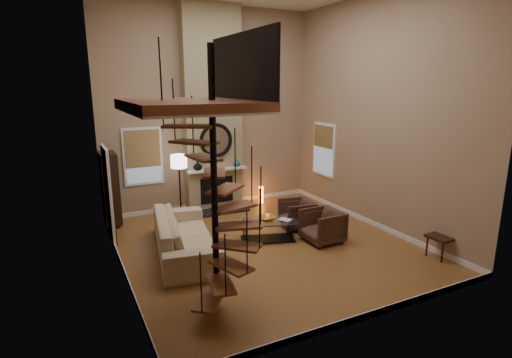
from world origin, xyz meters
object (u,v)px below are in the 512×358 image
armchair_near (300,214)px  floor_lamp (179,167)px  accent_lamp (261,195)px  sofa (184,235)px  hutch (110,188)px  armchair_far (325,226)px  coffee_table (268,228)px  side_chair (445,232)px

armchair_near → floor_lamp: size_ratio=0.45×
armchair_near → accent_lamp: bearing=-172.7°
sofa → hutch: bearing=33.8°
sofa → armchair_far: sofa is taller
armchair_near → coffee_table: 1.14m
sofa → coffee_table: 1.90m
armchair_far → accent_lamp: size_ratio=1.67×
hutch → accent_lamp: bearing=0.1°
accent_lamp → side_chair: (1.62, -5.02, 0.28)m
armchair_far → side_chair: (1.67, -1.77, 0.17)m
sofa → floor_lamp: bearing=-4.7°
accent_lamp → armchair_far: bearing=-90.8°
armchair_near → coffee_table: armchair_near is taller
coffee_table → accent_lamp: (1.18, 2.63, -0.03)m
accent_lamp → side_chair: size_ratio=0.49×
sofa → side_chair: bearing=-108.8°
floor_lamp → hutch: bearing=166.1°
hutch → armchair_far: hutch is taller
coffee_table → floor_lamp: 2.84m
hutch → armchair_near: 4.71m
coffee_table → accent_lamp: bearing=65.8°
coffee_table → floor_lamp: size_ratio=0.84×
armchair_near → accent_lamp: 2.28m
accent_lamp → coffee_table: bearing=-114.2°
coffee_table → armchair_far: bearing=-28.5°
coffee_table → side_chair: (2.80, -2.39, 0.24)m
sofa → accent_lamp: bearing=-41.5°
armchair_near → floor_lamp: floor_lamp is taller
hutch → armchair_far: 5.29m
hutch → floor_lamp: bearing=-13.9°
side_chair → armchair_far: bearing=133.3°
coffee_table → floor_lamp: (-1.37, 2.22, 1.13)m
floor_lamp → accent_lamp: bearing=9.3°
armchair_near → floor_lamp: bearing=-117.4°
sofa → armchair_near: (2.97, 0.21, -0.04)m
armchair_near → armchair_far: armchair_far is taller
floor_lamp → side_chair: size_ratio=1.71×
armchair_near → side_chair: size_ratio=0.77×
hutch → coffee_table: bearing=-41.1°
armchair_near → floor_lamp: 3.25m
armchair_far → coffee_table: (-1.13, 0.61, -0.07)m
hutch → sofa: bearing=-65.7°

